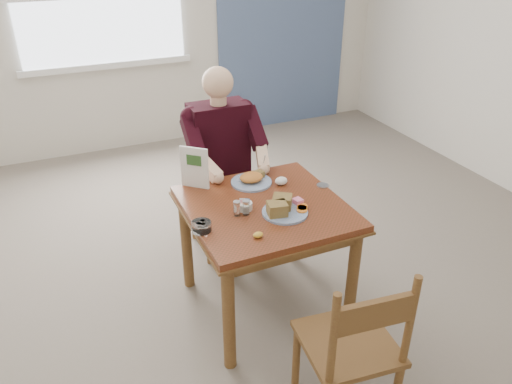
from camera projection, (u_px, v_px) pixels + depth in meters
name	position (u px, v px, depth m)	size (l,w,h in m)	color
floor	(264.00, 303.00, 3.28)	(6.00, 6.00, 0.00)	#6F675A
wall_back	(141.00, 13.00, 5.03)	(5.50, 5.50, 0.00)	beige
accent_panel	(284.00, 4.00, 5.58)	(1.60, 0.02, 2.80)	#495E87
lemon_wedge	(258.00, 235.00, 2.61)	(0.06, 0.04, 0.03)	gold
napkin	(281.00, 181.00, 3.14)	(0.08, 0.07, 0.05)	white
metal_dish	(323.00, 185.00, 3.13)	(0.07, 0.07, 0.01)	silver
table	(265.00, 221.00, 2.98)	(0.92, 0.92, 0.75)	maroon
chair_far	(220.00, 187.00, 3.69)	(0.42, 0.42, 0.95)	brown
chair_near	(353.00, 348.00, 2.30)	(0.46, 0.46, 0.95)	brown
diner	(223.00, 151.00, 3.46)	(0.53, 0.56, 1.39)	tan
near_plate	(283.00, 208.00, 2.83)	(0.33, 0.33, 0.09)	white
far_plate	(252.00, 179.00, 3.16)	(0.32, 0.32, 0.07)	white
caddy	(245.00, 206.00, 2.86)	(0.11, 0.11, 0.06)	white
shakers	(241.00, 208.00, 2.80)	(0.10, 0.06, 0.09)	white
creamer	(201.00, 226.00, 2.67)	(0.14, 0.14, 0.05)	white
menu	(194.00, 167.00, 3.06)	(0.15, 0.13, 0.27)	white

